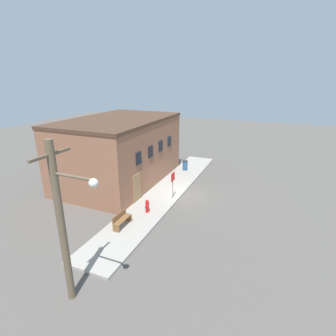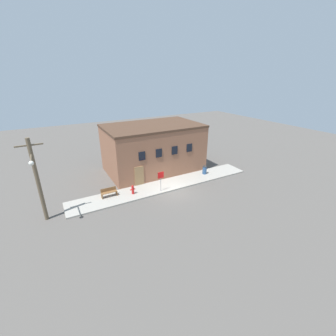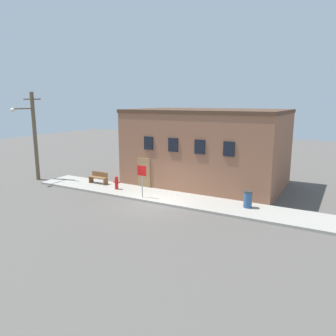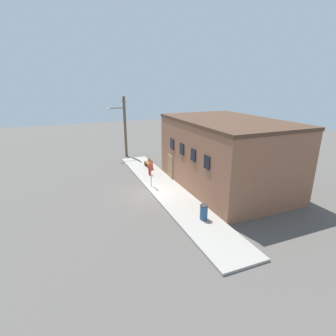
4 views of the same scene
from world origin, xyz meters
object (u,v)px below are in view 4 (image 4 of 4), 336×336
(stop_sign, at_px, (151,170))
(trash_bin, at_px, (204,212))
(bench, at_px, (149,163))
(utility_pole, at_px, (124,125))
(fire_hydrant, at_px, (150,170))

(stop_sign, relative_size, trash_bin, 2.13)
(bench, bearing_deg, utility_pole, -168.79)
(bench, relative_size, utility_pole, 0.22)
(trash_bin, distance_m, utility_pole, 16.82)
(bench, relative_size, trash_bin, 1.53)
(fire_hydrant, height_order, stop_sign, stop_sign)
(stop_sign, xyz_separation_m, bench, (-4.79, 1.42, -1.00))
(bench, xyz_separation_m, trash_bin, (11.14, -0.16, 0.06))
(utility_pole, bearing_deg, fire_hydrant, 3.25)
(fire_hydrant, relative_size, stop_sign, 0.45)
(fire_hydrant, distance_m, stop_sign, 2.92)
(fire_hydrant, height_order, utility_pole, utility_pole)
(stop_sign, relative_size, utility_pole, 0.30)
(trash_bin, xyz_separation_m, utility_pole, (-16.53, -0.90, 3.00))
(bench, bearing_deg, trash_bin, -0.84)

